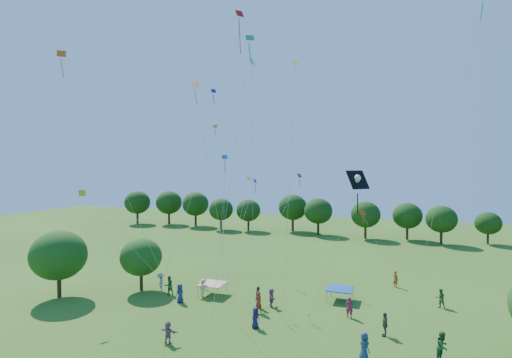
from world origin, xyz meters
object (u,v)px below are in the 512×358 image
at_px(near_tree_north, 141,257).
at_px(tent_blue, 340,289).
at_px(red_high_kite, 235,64).
at_px(pirate_kite, 357,182).
at_px(tent_red_stripe, 213,284).
at_px(near_tree_west, 59,255).

height_order(near_tree_north, tent_blue, near_tree_north).
bearing_deg(red_high_kite, pirate_kite, -36.65).
bearing_deg(tent_blue, red_high_kite, -159.26).
bearing_deg(near_tree_north, red_high_kite, 2.36).
bearing_deg(tent_red_stripe, red_high_kite, -15.17).
height_order(near_tree_west, near_tree_north, near_tree_west).
distance_m(near_tree_north, tent_blue, 18.78).
relative_size(near_tree_north, tent_red_stripe, 2.27).
distance_m(near_tree_west, tent_red_stripe, 14.16).
bearing_deg(tent_red_stripe, near_tree_north, -170.97).
relative_size(near_tree_west, red_high_kite, 0.25).
bearing_deg(pirate_kite, tent_blue, 102.57).
xyz_separation_m(near_tree_west, pirate_kite, (26.65, -3.71, 7.20)).
bearing_deg(near_tree_west, near_tree_north, 36.21).
bearing_deg(near_tree_west, tent_blue, 18.16).
bearing_deg(near_tree_north, tent_red_stripe, 9.03).
bearing_deg(tent_blue, pirate_kite, -77.43).
xyz_separation_m(tent_blue, pirate_kite, (2.59, -11.60, 10.00)).
height_order(tent_red_stripe, pirate_kite, pirate_kite).
bearing_deg(tent_blue, tent_red_stripe, -167.27).
bearing_deg(tent_blue, near_tree_west, -161.84).
bearing_deg(pirate_kite, tent_red_stripe, 146.83).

